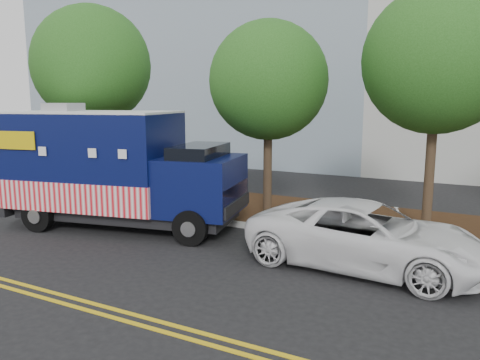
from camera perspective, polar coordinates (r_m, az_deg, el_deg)
The scene contains 11 objects.
ground at distance 13.06m, azimuth -6.99°, elevation -6.59°, with size 120.00×120.00×0.00m, color black.
curb at distance 14.16m, azimuth -3.76°, elevation -4.93°, with size 120.00×0.18×0.15m, color #9E9E99.
mulch_strip at distance 15.94m, azimuth 0.20°, elevation -3.25°, with size 120.00×4.00×0.15m, color black.
centerline_near at distance 9.94m, azimuth -22.12°, elevation -12.53°, with size 120.00×0.10×0.01m, color gold.
centerline_far at distance 9.80m, azimuth -23.26°, elevation -12.94°, with size 120.00×0.10×0.01m, color gold.
tree_a at distance 18.24m, azimuth -17.62°, elevation 13.17°, with size 4.25×4.25×7.03m.
tree_b at distance 14.14m, azimuth 3.49°, elevation 11.95°, with size 3.52×3.52×5.98m.
tree_c at distance 13.56m, azimuth 22.91°, elevation 13.26°, with size 3.85×3.85×6.60m.
sign_post at distance 17.53m, azimuth -18.12°, elevation 1.19°, with size 0.06×0.06×2.40m, color #473828.
food_truck at distance 13.97m, azimuth -15.06°, elevation 1.01°, with size 7.12×3.77×3.57m.
white_car at distance 10.67m, azimuth 15.13°, elevation -6.56°, with size 2.39×5.19×1.44m, color white.
Camera 1 is at (7.20, -10.26, 3.65)m, focal length 35.00 mm.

